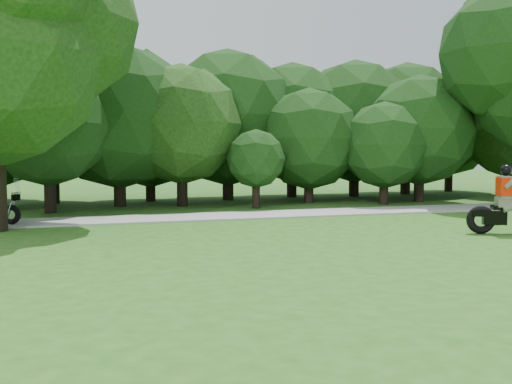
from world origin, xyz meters
TOP-DOWN VIEW (x-y plane):
  - ground at (0.00, 0.00)m, footprint 100.00×100.00m
  - walkway at (0.00, 8.00)m, footprint 60.00×2.20m
  - tree_line at (0.33, 14.17)m, footprint 38.89×12.09m
  - chopper_motorcycle at (3.33, 1.50)m, footprint 2.63×1.52m

SIDE VIEW (x-z plane):
  - ground at x=0.00m, z-range 0.00..0.00m
  - walkway at x=0.00m, z-range 0.00..0.06m
  - chopper_motorcycle at x=3.33m, z-range -0.26..1.70m
  - tree_line at x=0.33m, z-range -0.31..7.50m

